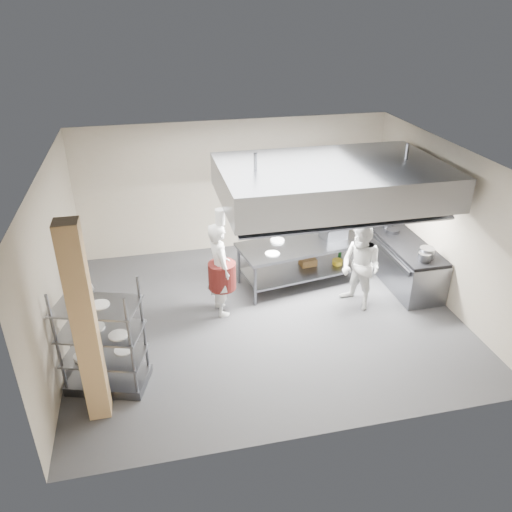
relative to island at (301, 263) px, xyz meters
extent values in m
plane|color=#303032|center=(-1.00, -1.00, -0.46)|extent=(7.00, 7.00, 0.00)
plane|color=silver|center=(-1.00, -1.00, 2.54)|extent=(7.00, 7.00, 0.00)
plane|color=#AD9F89|center=(-1.00, 2.00, 1.04)|extent=(7.00, 0.00, 7.00)
plane|color=#AD9F89|center=(-4.50, -1.00, 1.04)|extent=(0.00, 6.00, 6.00)
plane|color=#AD9F89|center=(2.50, -1.00, 1.04)|extent=(0.00, 6.00, 6.00)
cube|color=tan|center=(-3.90, -2.90, 1.04)|extent=(0.30, 0.30, 3.00)
cube|color=gray|center=(0.30, -0.60, 1.94)|extent=(4.00, 2.50, 0.60)
cube|color=white|center=(-0.60, -0.60, 1.62)|extent=(1.60, 0.12, 0.04)
cube|color=white|center=(1.20, -0.60, 1.62)|extent=(1.60, 0.12, 0.04)
cube|color=gray|center=(0.80, 1.84, 1.04)|extent=(1.50, 0.28, 0.04)
cube|color=gray|center=(0.00, 0.00, 0.42)|extent=(2.70, 1.46, 0.06)
cube|color=slate|center=(0.00, 0.00, -0.16)|extent=(2.48, 1.33, 0.04)
cube|color=slate|center=(2.08, -0.50, -0.04)|extent=(0.80, 2.00, 0.84)
cube|color=black|center=(2.08, -0.50, 0.41)|extent=(0.78, 1.96, 0.06)
imported|color=white|center=(-1.80, -0.71, 0.46)|extent=(0.54, 0.73, 1.82)
imported|color=silver|center=(0.81, -1.08, 0.40)|extent=(0.93, 1.02, 1.70)
imported|color=silver|center=(-4.00, -1.76, 0.34)|extent=(0.46, 0.96, 1.59)
cube|color=slate|center=(0.70, 0.11, 0.57)|extent=(0.54, 0.45, 0.24)
cube|color=brown|center=(0.19, 0.11, -0.06)|extent=(0.36, 0.27, 0.15)
cylinder|color=slate|center=(2.14, -1.08, 0.54)|extent=(0.28, 0.28, 0.19)
cylinder|color=white|center=(-3.80, -2.31, 0.11)|extent=(0.28, 0.28, 0.05)
camera|label=1|loc=(-2.89, -8.61, 4.88)|focal=35.00mm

